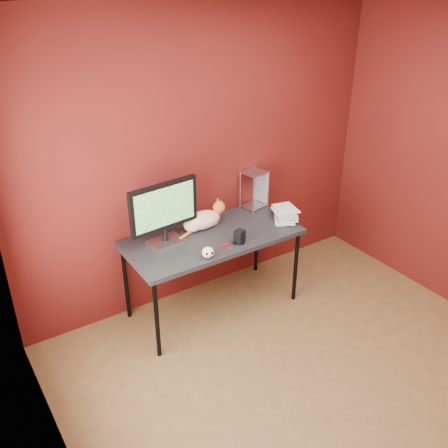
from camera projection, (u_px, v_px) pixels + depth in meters
room at (354, 220)px, 2.97m from camera, size 3.52×3.52×2.61m
desk at (213, 241)px, 4.26m from camera, size 1.50×0.70×0.75m
monitor at (164, 210)px, 3.99m from camera, size 0.62×0.22×0.53m
cat at (203, 220)px, 4.32m from camera, size 0.50×0.19×0.24m
skull_mug at (208, 253)px, 3.90m from camera, size 0.10×0.10×0.09m
speaker at (239, 237)px, 4.11m from camera, size 0.10×0.10×0.11m
book_stack at (278, 157)px, 4.23m from camera, size 0.28×0.30×1.19m
wire_rack at (254, 189)px, 4.67m from camera, size 0.24×0.21×0.36m
pocket_knife at (225, 245)px, 4.08m from camera, size 0.08×0.03×0.02m
black_gadget at (236, 242)px, 4.11m from camera, size 0.05×0.04×0.02m
washer at (231, 247)px, 4.07m from camera, size 0.04×0.04×0.00m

